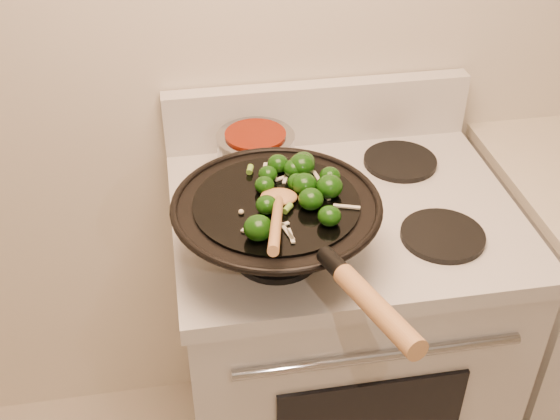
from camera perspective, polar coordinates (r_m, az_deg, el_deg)
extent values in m
cube|color=silver|center=(1.92, 4.42, -11.29)|extent=(0.76, 0.64, 0.88)
cube|color=silver|center=(1.62, 5.16, -0.23)|extent=(0.78, 0.66, 0.04)
cube|color=silver|center=(1.81, 3.05, 7.93)|extent=(0.78, 0.05, 0.16)
cylinder|color=#96999E|center=(1.46, 8.05, -11.68)|extent=(0.60, 0.02, 0.02)
cylinder|color=black|center=(1.45, -0.28, -3.56)|extent=(0.18, 0.18, 0.01)
cylinder|color=black|center=(1.54, 13.07, -2.03)|extent=(0.18, 0.18, 0.01)
cylinder|color=black|center=(1.69, -1.94, 2.89)|extent=(0.18, 0.18, 0.01)
cylinder|color=black|center=(1.77, 9.73, 3.92)|extent=(0.18, 0.18, 0.01)
torus|color=black|center=(1.38, -0.29, 0.47)|extent=(0.42, 0.42, 0.02)
cylinder|color=black|center=(1.37, -0.29, 0.57)|extent=(0.33, 0.33, 0.01)
cylinder|color=black|center=(1.19, 4.37, -4.36)|extent=(0.05, 0.07, 0.04)
cylinder|color=#B37946|center=(1.09, 7.94, -7.99)|extent=(0.09, 0.22, 0.06)
ellipsoid|color=#103908|center=(1.33, -1.11, 0.42)|extent=(0.04, 0.04, 0.04)
cylinder|color=#3D7429|center=(1.34, -0.56, 0.09)|extent=(0.02, 0.02, 0.02)
ellipsoid|color=#103908|center=(1.38, 4.04, 1.92)|extent=(0.05, 0.05, 0.05)
ellipsoid|color=#103908|center=(1.44, 1.10, 3.40)|extent=(0.04, 0.04, 0.04)
ellipsoid|color=#103908|center=(1.39, 1.99, 2.13)|extent=(0.05, 0.05, 0.04)
cylinder|color=#3D7429|center=(1.40, 2.58, 1.70)|extent=(0.02, 0.02, 0.02)
ellipsoid|color=#103908|center=(1.39, -1.27, 2.05)|extent=(0.04, 0.04, 0.03)
ellipsoid|color=#103908|center=(1.31, 4.04, -0.49)|extent=(0.04, 0.04, 0.04)
ellipsoid|color=#103908|center=(1.45, -0.17, 3.80)|extent=(0.04, 0.04, 0.04)
cylinder|color=#3D7429|center=(1.46, 0.34, 3.46)|extent=(0.02, 0.02, 0.02)
ellipsoid|color=#103908|center=(1.27, -1.79, -1.47)|extent=(0.05, 0.05, 0.05)
ellipsoid|color=#103908|center=(1.35, 2.53, 0.90)|extent=(0.05, 0.05, 0.04)
ellipsoid|color=#103908|center=(1.46, 1.92, 3.95)|extent=(0.05, 0.05, 0.04)
cylinder|color=#3D7429|center=(1.47, 2.46, 3.57)|extent=(0.02, 0.02, 0.02)
ellipsoid|color=#103908|center=(1.42, 4.08, 2.77)|extent=(0.04, 0.04, 0.04)
ellipsoid|color=#103908|center=(1.40, 1.42, 2.28)|extent=(0.04, 0.04, 0.03)
ellipsoid|color=#103908|center=(1.44, 1.78, 3.70)|extent=(0.05, 0.05, 0.05)
cylinder|color=#3D7429|center=(1.45, 2.40, 3.23)|extent=(0.02, 0.02, 0.02)
ellipsoid|color=#103908|center=(1.42, -0.99, 2.94)|extent=(0.04, 0.04, 0.03)
cube|color=#EDE9CE|center=(1.46, -1.28, 3.28)|extent=(0.02, 0.05, 0.00)
cube|color=#EDE9CE|center=(1.39, 3.61, 1.30)|extent=(0.02, 0.04, 0.00)
cube|color=#EDE9CE|center=(1.41, 2.86, 1.90)|extent=(0.04, 0.03, 0.00)
cube|color=#EDE9CE|center=(1.29, 0.57, -1.75)|extent=(0.02, 0.05, 0.00)
cube|color=#EDE9CE|center=(1.44, 0.47, 2.65)|extent=(0.02, 0.04, 0.00)
cube|color=#EDE9CE|center=(1.30, -0.41, -1.43)|extent=(0.06, 0.03, 0.00)
cube|color=#EDE9CE|center=(1.36, 5.45, 0.28)|extent=(0.05, 0.02, 0.00)
cube|color=#EDE9CE|center=(1.31, -2.56, -1.25)|extent=(0.03, 0.04, 0.00)
cube|color=#EDE9CE|center=(1.28, 0.88, -2.11)|extent=(0.01, 0.04, 0.00)
cube|color=#EDE9CE|center=(1.44, 0.48, 2.72)|extent=(0.05, 0.03, 0.00)
cube|color=#EDE9CE|center=(1.43, 3.15, 2.53)|extent=(0.02, 0.06, 0.00)
cylinder|color=#70AA37|center=(1.34, 0.62, 0.14)|extent=(0.02, 0.03, 0.02)
cylinder|color=#70AA37|center=(1.43, 1.99, 2.83)|extent=(0.02, 0.03, 0.02)
cylinder|color=#70AA37|center=(1.33, 4.05, -0.35)|extent=(0.02, 0.01, 0.02)
cylinder|color=#70AA37|center=(1.45, -2.46, 3.31)|extent=(0.03, 0.03, 0.02)
cylinder|color=#70AA37|center=(1.45, 1.44, 3.11)|extent=(0.03, 0.02, 0.02)
sphere|color=beige|center=(1.41, -1.79, 1.86)|extent=(0.01, 0.01, 0.01)
sphere|color=beige|center=(1.35, -0.88, 0.13)|extent=(0.01, 0.01, 0.01)
sphere|color=beige|center=(1.34, -3.18, -0.16)|extent=(0.01, 0.01, 0.01)
ellipsoid|color=#B37946|center=(1.37, -0.09, 1.08)|extent=(0.08, 0.07, 0.02)
cylinder|color=#B37946|center=(1.21, -0.30, -1.02)|extent=(0.08, 0.29, 0.13)
cylinder|color=#96999E|center=(1.66, -1.98, 4.56)|extent=(0.18, 0.18, 0.10)
cylinder|color=#681404|center=(1.63, -2.02, 6.17)|extent=(0.14, 0.14, 0.01)
cylinder|color=black|center=(1.51, -2.82, 3.09)|extent=(0.05, 0.11, 0.02)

